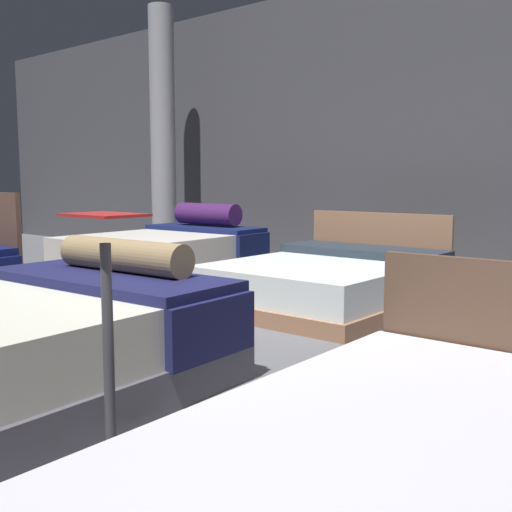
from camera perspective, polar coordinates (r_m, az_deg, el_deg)
ground_plane at (r=4.36m, az=-3.71°, el=-7.86°), size 18.00×18.00×0.02m
showroom_back_wall at (r=7.29m, az=16.60°, el=11.81°), size 18.00×0.06×3.50m
bed_1 at (r=3.43m, az=-21.07°, el=-7.63°), size 1.74×2.04×0.76m
bed_3 at (r=6.94m, az=-8.55°, el=0.08°), size 1.60×2.11×0.84m
bed_4 at (r=5.49m, az=6.83°, el=-2.37°), size 1.71×1.97×0.79m
price_sign at (r=2.32m, az=-13.51°, el=-11.46°), size 0.28×0.24×1.00m
support_pillar at (r=8.88m, az=-8.68°, el=11.13°), size 0.35×0.35×3.50m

